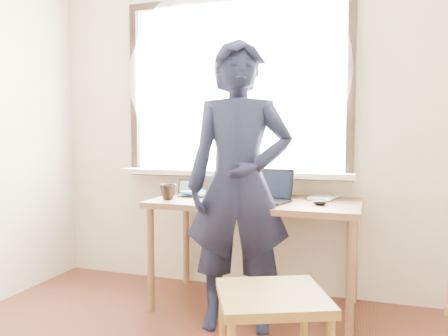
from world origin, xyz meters
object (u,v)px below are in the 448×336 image
(mug_dark, at_px, (168,192))
(person, at_px, (239,186))
(desk, at_px, (255,211))
(laptop, at_px, (267,194))
(work_chair, at_px, (272,309))
(mug_white, at_px, (247,190))

(mug_dark, bearing_deg, person, -16.19)
(desk, bearing_deg, laptop, -20.48)
(person, bearing_deg, work_chair, -74.74)
(mug_dark, bearing_deg, work_chair, -42.17)
(mug_white, height_order, person, person)
(mug_white, bearing_deg, mug_dark, -143.44)
(mug_dark, xyz_separation_m, person, (0.57, -0.17, 0.08))
(desk, relative_size, work_chair, 2.27)
(laptop, bearing_deg, work_chair, -75.62)
(laptop, distance_m, mug_dark, 0.70)
(mug_dark, bearing_deg, desk, 16.89)
(laptop, bearing_deg, desk, 159.52)
(mug_white, xyz_separation_m, mug_dark, (-0.48, -0.36, 0.01))
(laptop, relative_size, mug_white, 3.43)
(laptop, distance_m, work_chair, 1.10)
(laptop, height_order, work_chair, laptop)
(desk, height_order, mug_dark, mug_dark)
(desk, distance_m, mug_white, 0.24)
(mug_white, distance_m, person, 0.54)
(desk, xyz_separation_m, laptop, (0.09, -0.03, 0.13))
(desk, distance_m, person, 0.41)
(mug_white, xyz_separation_m, person, (0.09, -0.52, 0.10))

